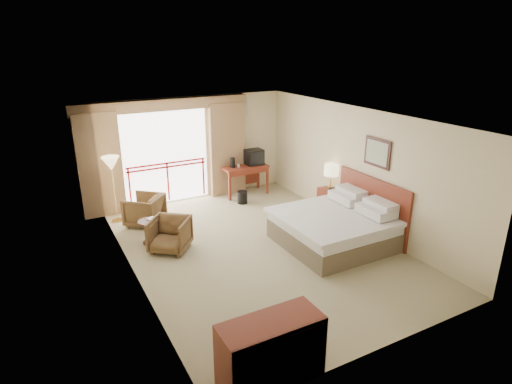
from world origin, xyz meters
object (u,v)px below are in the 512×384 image
side_table (150,228)px  floor_lamp (111,166)px  bed (335,227)px  nightstand (331,202)px  wastebasket (242,197)px  dresser (271,351)px  armchair_far (146,224)px  tv (254,157)px  armchair_near (171,250)px  desk (244,172)px  table_lamp (331,170)px

side_table → floor_lamp: floor_lamp is taller
bed → floor_lamp: (-3.78, 3.40, 0.97)m
nightstand → wastebasket: (-1.54, 1.72, -0.17)m
dresser → armchair_far: bearing=88.2°
tv → armchair_far: size_ratio=0.59×
armchair_near → side_table: bearing=156.7°
bed → tv: bearing=89.6°
desk → nightstand: bearing=-64.5°
armchair_far → desk: bearing=147.1°
table_lamp → floor_lamp: floor_lamp is taller
side_table → dresser: size_ratio=0.39×
bed → armchair_near: size_ratio=2.81×
wastebasket → side_table: 2.99m
bed → wastebasket: 3.10m
armchair_near → floor_lamp: (-0.65, 2.04, 1.35)m
nightstand → desk: (-1.16, 2.38, 0.30)m
floor_lamp → wastebasket: bearing=-6.7°
armchair_far → floor_lamp: floor_lamp is taller
tv → wastebasket: bearing=-120.8°
wastebasket → side_table: size_ratio=0.65×
floor_lamp → dresser: bearing=-83.7°
table_lamp → bed: bearing=-123.3°
table_lamp → armchair_near: bearing=180.0°
desk → side_table: desk is taller
wastebasket → floor_lamp: (-3.13, 0.37, 1.19)m
bed → tv: 3.68m
floor_lamp → dresser: floor_lamp is taller
desk → tv: (0.30, -0.06, 0.39)m
nightstand → armchair_far: (-4.13, 1.57, -0.33)m
side_table → desk: bearing=30.2°
nightstand → floor_lamp: size_ratio=0.42×
armchair_near → tv: bearing=74.7°
nightstand → tv: bearing=114.3°
side_table → dresser: bearing=-86.4°
bed → nightstand: bed is taller
nightstand → side_table: bearing=176.4°
nightstand → table_lamp: (-0.00, 0.05, 0.79)m
dresser → floor_lamp: bearing=93.1°
desk → dresser: 6.96m
wastebasket → armchair_near: (-2.48, -1.67, -0.16)m
desk → armchair_far: (-2.97, -0.81, -0.63)m
desk → wastebasket: desk is taller
tv → table_lamp: bearing=-51.6°
desk → dresser: (-2.84, -6.35, -0.20)m
side_table → bed: bearing=-28.8°
table_lamp → side_table: 4.38m
nightstand → tv: (-0.86, 2.32, 0.69)m
desk → armchair_far: size_ratio=1.59×
side_table → floor_lamp: bearing=104.1°
side_table → tv: bearing=27.2°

